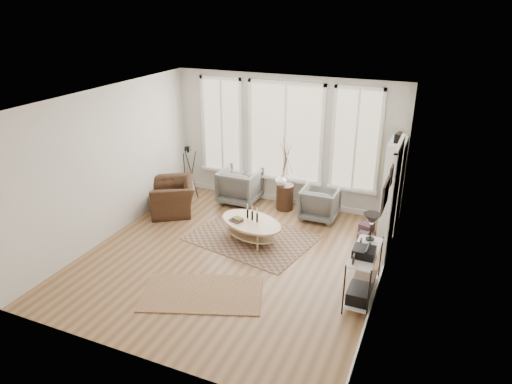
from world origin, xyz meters
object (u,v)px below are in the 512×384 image
at_px(coffee_table, 251,225).
at_px(accent_chair, 173,197).
at_px(side_table, 285,177).
at_px(armchair_right, 320,203).
at_px(bookcase, 393,186).
at_px(armchair_left, 240,186).
at_px(low_shelf, 364,270).

height_order(coffee_table, accent_chair, accent_chair).
bearing_deg(side_table, armchair_right, -10.81).
distance_m(bookcase, accent_chair, 4.65).
distance_m(coffee_table, armchair_right, 1.77).
xyz_separation_m(bookcase, accent_chair, (-4.51, -0.95, -0.60)).
xyz_separation_m(armchair_left, accent_chair, (-1.15, -1.04, -0.05)).
relative_size(bookcase, side_table, 1.28).
distance_m(low_shelf, armchair_right, 2.85).
distance_m(armchair_right, side_table, 0.96).
relative_size(low_shelf, accent_chair, 1.20).
bearing_deg(coffee_table, low_shelf, -23.35).
xyz_separation_m(armchair_right, side_table, (-0.85, 0.16, 0.42)).
height_order(bookcase, armchair_left, bookcase).
height_order(coffee_table, side_table, side_table).
xyz_separation_m(bookcase, low_shelf, (-0.06, -2.52, -0.44)).
xyz_separation_m(low_shelf, armchair_left, (-3.30, 2.61, -0.11)).
bearing_deg(armchair_left, accent_chair, 42.03).
bearing_deg(side_table, bookcase, -3.34).
relative_size(low_shelf, armchair_left, 1.49).
bearing_deg(accent_chair, low_shelf, 36.41).
bearing_deg(low_shelf, armchair_left, 141.70).
height_order(armchair_right, accent_chair, accent_chair).
distance_m(coffee_table, accent_chair, 2.19).
distance_m(bookcase, side_table, 2.29).
distance_m(low_shelf, side_table, 3.47).
bearing_deg(bookcase, accent_chair, -168.07).
height_order(bookcase, low_shelf, bookcase).
height_order(low_shelf, armchair_left, low_shelf).
bearing_deg(armchair_right, side_table, -10.76).
relative_size(side_table, accent_chair, 1.49).
xyz_separation_m(bookcase, armchair_right, (-1.44, -0.03, -0.60)).
height_order(armchair_right, side_table, side_table).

